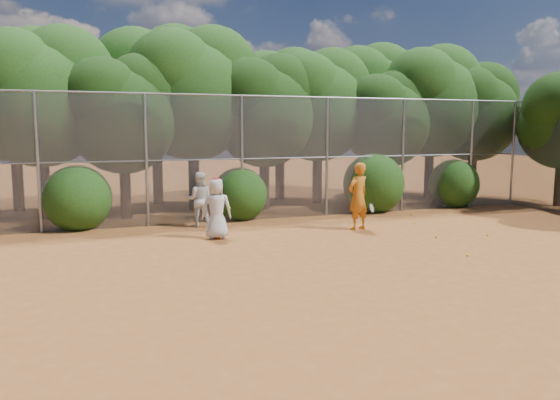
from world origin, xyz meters
name	(u,v)px	position (x,y,z in m)	size (l,w,h in m)	color
ground	(359,259)	(0.00, 0.00, 0.00)	(80.00, 80.00, 0.00)	#944F21
fence_back	(268,157)	(-0.12, 6.00, 2.05)	(20.05, 0.09, 4.03)	gray
tree_1	(41,91)	(-6.94, 8.54, 4.16)	(4.64, 4.03, 6.35)	black
tree_2	(124,109)	(-4.45, 7.83, 3.58)	(3.99, 3.47, 5.47)	black
tree_3	(194,88)	(-1.94, 8.84, 4.40)	(4.89, 4.26, 6.70)	black
tree_4	(265,107)	(0.55, 8.24, 3.76)	(4.19, 3.64, 5.73)	black
tree_5	(319,101)	(3.06, 9.04, 4.05)	(4.51, 3.92, 6.17)	black
tree_6	(387,116)	(5.55, 8.03, 3.47)	(3.86, 3.36, 5.29)	black
tree_7	(432,97)	(8.06, 8.64, 4.28)	(4.77, 4.14, 6.53)	black
tree_8	(475,108)	(10.05, 8.34, 3.82)	(4.25, 3.70, 5.82)	black
tree_9	(14,89)	(-7.94, 10.84, 4.34)	(4.83, 4.20, 6.62)	black
tree_10	(157,85)	(-2.93, 11.05, 4.63)	(5.15, 4.48, 7.06)	black
tree_11	(281,99)	(2.06, 10.64, 4.16)	(4.64, 4.03, 6.35)	black
tree_12	(369,94)	(6.56, 11.24, 4.51)	(5.02, 4.37, 6.88)	black
bush_0	(77,195)	(-6.00, 6.30, 1.00)	(2.00, 2.00, 2.00)	#183E0F
bush_1	(240,192)	(-1.00, 6.30, 0.90)	(1.80, 1.80, 1.80)	#183E0F
bush_2	(374,181)	(4.00, 6.30, 1.10)	(2.20, 2.20, 2.20)	#183E0F
bush_3	(454,182)	(7.50, 6.30, 0.95)	(1.90, 1.90, 1.90)	#183E0F
player_yellow	(358,196)	(1.74, 3.28, 0.99)	(0.92, 0.68, 1.98)	#C66F17
player_teen	(217,208)	(-2.49, 3.41, 0.83)	(0.89, 0.67, 1.67)	silver
player_white	(199,199)	(-2.54, 5.40, 0.83)	(0.96, 0.88, 1.66)	silver
ball_0	(436,237)	(3.15, 1.42, 0.03)	(0.07, 0.07, 0.07)	#CCDC28
ball_1	(415,223)	(3.85, 3.46, 0.03)	(0.07, 0.07, 0.07)	#CCDC28
ball_2	(468,255)	(2.49, -0.68, 0.03)	(0.07, 0.07, 0.07)	#CCDC28
ball_3	(488,235)	(4.63, 1.11, 0.03)	(0.07, 0.07, 0.07)	#CCDC28
ball_4	(412,214)	(4.76, 4.96, 0.03)	(0.07, 0.07, 0.07)	#CCDC28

